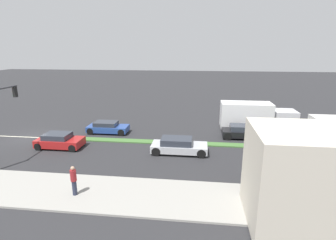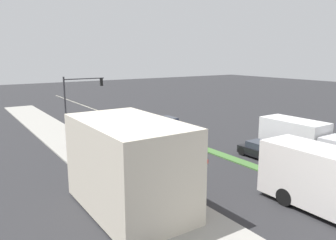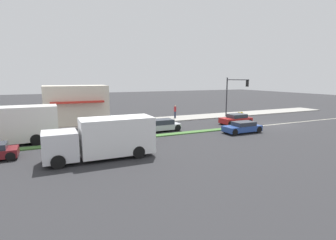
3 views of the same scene
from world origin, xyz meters
TOP-DOWN VIEW (x-y plane):
  - ground_plane at (0.00, 18.00)m, footprint 160.00×160.00m
  - sidewalk_right at (9.00, 18.50)m, footprint 4.00×73.00m
  - median_strip at (0.00, 27.00)m, footprint 0.90×46.00m
  - lane_marking_center at (0.00, 0.00)m, footprint 0.16×60.00m
  - building_corner_store at (10.44, 22.30)m, footprint 4.84×7.33m
  - pedestrian at (9.41, 9.24)m, footprint 0.34×0.34m
  - delivery_truck at (-5.00, 21.92)m, footprint 2.44×7.50m
  - sedan_silver at (2.20, 14.63)m, footprint 1.87×4.50m
  - suv_black at (-2.20, 20.48)m, footprint 1.79×4.18m
  - hatchback_red at (2.20, 4.40)m, footprint 1.89×3.83m
  - coupe_blue at (-2.20, 7.12)m, footprint 1.74×4.02m

SIDE VIEW (x-z plane):
  - ground_plane at x=0.00m, z-range 0.00..0.00m
  - lane_marking_center at x=0.00m, z-range 0.00..0.01m
  - median_strip at x=0.00m, z-range 0.00..0.10m
  - sidewalk_right at x=9.00m, z-range 0.00..0.12m
  - coupe_blue at x=-2.20m, z-range -0.01..1.15m
  - hatchback_red at x=2.20m, z-range -0.02..1.24m
  - sedan_silver at x=2.20m, z-range -0.01..1.25m
  - suv_black at x=-2.20m, z-range -0.01..1.25m
  - pedestrian at x=9.41m, z-range 0.17..1.93m
  - delivery_truck at x=-5.00m, z-range 0.03..2.90m
  - building_corner_store at x=10.44m, z-range 0.12..4.76m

